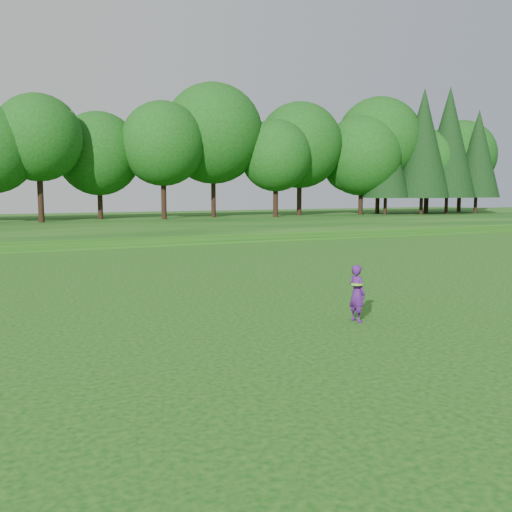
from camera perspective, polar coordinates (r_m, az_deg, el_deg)
name	(u,v)px	position (r m, az deg, el deg)	size (l,w,h in m)	color
ground	(289,315)	(15.31, 3.28, -5.96)	(140.00, 140.00, 0.00)	#0D430C
berm	(93,227)	(47.83, -15.99, 2.82)	(130.00, 30.00, 0.60)	#0D430C
walking_path	(130,246)	(34.11, -12.50, 0.96)	(130.00, 1.60, 0.04)	gray
treeline	(83,133)	(51.91, -16.94, 11.70)	(104.00, 7.00, 15.00)	#0E3C0F
woman	(357,293)	(14.69, 10.06, -3.69)	(0.46, 0.59, 1.46)	#49176B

